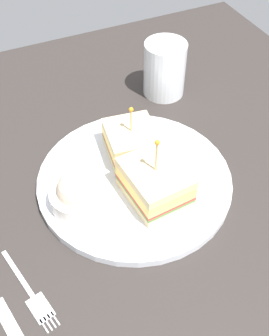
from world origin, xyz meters
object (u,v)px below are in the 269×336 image
at_px(sandwich_half_front, 131,142).
at_px(coleslaw_bowl, 78,193).
at_px(sandwich_half_back, 155,183).
at_px(plate, 135,180).
at_px(fork, 33,297).
at_px(knife, 1,309).
at_px(drink_glass, 164,72).

relative_size(sandwich_half_front, coleslaw_bowl, 1.11).
height_order(sandwich_half_back, coleslaw_bowl, sandwich_half_back).
bearing_deg(plate, sandwich_half_back, 105.29).
bearing_deg(sandwich_half_back, coleslaw_bowl, -16.29).
xyz_separation_m(plate, sandwich_half_front, (-0.02, -0.05, 0.03)).
distance_m(plate, fork, 0.22).
bearing_deg(sandwich_half_back, fork, 20.37).
height_order(sandwich_half_front, coleslaw_bowl, sandwich_half_front).
xyz_separation_m(sandwich_half_front, fork, (0.21, 0.17, -0.03)).
bearing_deg(knife, fork, 178.72).
distance_m(sandwich_half_back, drink_glass, 0.26).
bearing_deg(coleslaw_bowl, sandwich_half_front, -149.93).
bearing_deg(fork, coleslaw_bowl, -133.20).
height_order(coleslaw_bowl, knife, coleslaw_bowl).
bearing_deg(sandwich_half_front, sandwich_half_back, 86.58).
xyz_separation_m(coleslaw_bowl, knife, (0.14, 0.10, -0.03)).
relative_size(sandwich_half_back, drink_glass, 1.07).
xyz_separation_m(plate, fork, (0.19, 0.12, -0.00)).
height_order(sandwich_half_front, fork, sandwich_half_front).
distance_m(fork, knife, 0.04).
distance_m(coleslaw_bowl, fork, 0.15).
xyz_separation_m(fork, knife, (0.04, -0.00, 0.00)).
bearing_deg(drink_glass, coleslaw_bowl, 40.10).
xyz_separation_m(drink_glass, fork, (0.33, 0.30, -0.04)).
relative_size(drink_glass, fork, 0.77).
bearing_deg(knife, sandwich_half_back, -162.89).
xyz_separation_m(sandwich_half_front, drink_glass, (-0.13, -0.13, 0.01)).
xyz_separation_m(sandwich_half_back, coleslaw_bowl, (0.10, -0.03, -0.00)).
xyz_separation_m(coleslaw_bowl, drink_glass, (-0.23, -0.20, 0.01)).
bearing_deg(drink_glass, knife, 39.05).
relative_size(coleslaw_bowl, knife, 0.63).
bearing_deg(sandwich_half_back, knife, 17.11).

